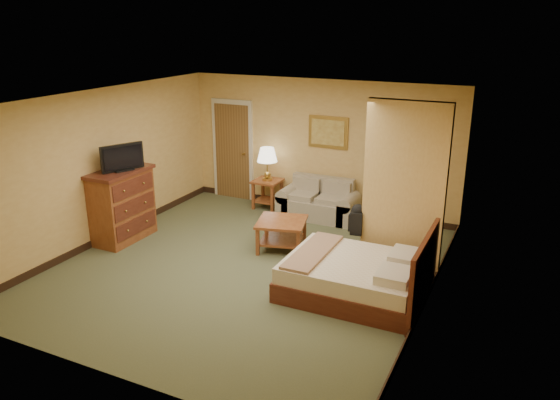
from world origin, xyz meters
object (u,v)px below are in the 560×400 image
Objects in this scene: dresser at (122,205)px; bed at (358,276)px; coffee_table at (282,229)px; loveseat at (319,205)px.

dresser reaches higher than bed.
coffee_table is at bearing 148.95° from bed.
dresser reaches higher than loveseat.
loveseat is at bearing 43.15° from dresser.
coffee_table is at bearing 16.86° from dresser.
loveseat is 1.68m from coffee_table.
loveseat is at bearing 121.73° from bed.
dresser is (-2.65, -2.48, 0.38)m from loveseat.
dresser is (-2.66, -0.81, 0.27)m from coffee_table.
dresser is at bearing 177.55° from bed.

